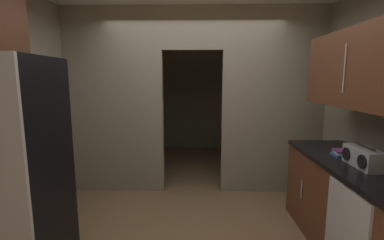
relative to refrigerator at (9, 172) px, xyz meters
name	(u,v)px	position (x,y,z in m)	size (l,w,h in m)	color
kitchen_partition	(194,98)	(1.49, 1.85, 0.48)	(3.77, 0.12, 2.70)	gray
adjoining_room_shell	(195,95)	(1.48, 3.69, 0.42)	(3.77, 2.64, 2.70)	gray
refrigerator	(9,172)	(0.00, 0.00, 0.00)	(0.75, 0.73, 1.86)	black
lower_cabinet_run	(352,208)	(3.03, 0.38, -0.47)	(0.68, 1.76, 0.92)	brown
upper_cabinet_counterside	(365,68)	(3.03, 0.38, 0.85)	(0.36, 1.59, 0.71)	brown
boombox	(363,158)	(3.00, 0.23, 0.08)	(0.17, 0.40, 0.20)	#B2B2B7
book_stack	(340,153)	(2.98, 0.57, 0.02)	(0.13, 0.17, 0.06)	#2D609E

